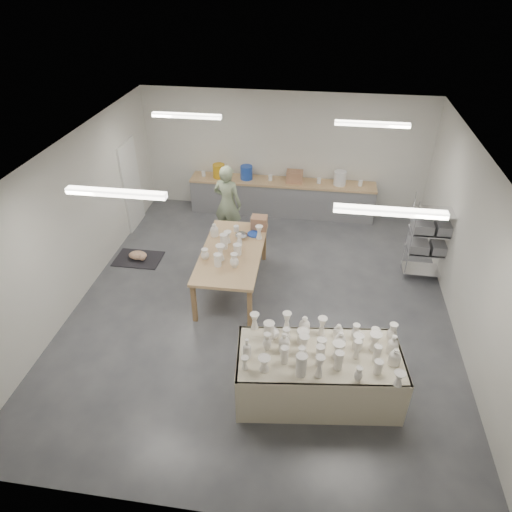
% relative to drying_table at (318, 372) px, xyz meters
% --- Properties ---
extents(room, '(8.00, 8.02, 3.00)m').
position_rel_drying_table_xyz_m(room, '(-1.22, 2.08, 1.59)').
color(room, '#424449').
rests_on(room, ground).
extents(back_counter, '(4.60, 0.60, 1.24)m').
position_rel_drying_table_xyz_m(back_counter, '(-1.12, 5.68, 0.02)').
color(back_counter, tan).
rests_on(back_counter, ground).
extents(wire_shelf, '(0.88, 0.48, 1.80)m').
position_rel_drying_table_xyz_m(wire_shelf, '(2.09, 3.40, 0.45)').
color(wire_shelf, silver).
rests_on(wire_shelf, ground).
extents(drying_table, '(2.50, 1.41, 1.20)m').
position_rel_drying_table_xyz_m(drying_table, '(0.00, 0.00, 0.00)').
color(drying_table, olive).
rests_on(drying_table, ground).
extents(work_table, '(1.18, 2.31, 1.21)m').
position_rel_drying_table_xyz_m(work_table, '(-1.74, 2.52, 0.39)').
color(work_table, tan).
rests_on(work_table, ground).
extents(rug, '(1.00, 0.70, 0.02)m').
position_rel_drying_table_xyz_m(rug, '(-4.01, 3.11, -0.45)').
color(rug, black).
rests_on(rug, ground).
extents(cat, '(0.48, 0.41, 0.17)m').
position_rel_drying_table_xyz_m(cat, '(-3.99, 3.09, -0.36)').
color(cat, white).
rests_on(cat, rug).
extents(potter, '(0.76, 0.59, 1.83)m').
position_rel_drying_table_xyz_m(potter, '(-2.21, 4.26, 0.45)').
color(potter, '#96A882').
rests_on(potter, ground).
extents(red_stool, '(0.34, 0.34, 0.29)m').
position_rel_drying_table_xyz_m(red_stool, '(-2.21, 4.53, -0.21)').
color(red_stool, '#B01F19').
rests_on(red_stool, ground).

